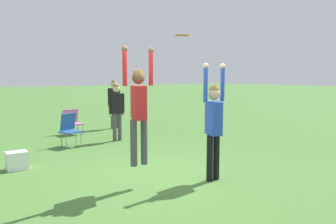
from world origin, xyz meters
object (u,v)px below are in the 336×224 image
at_px(camping_chair_2, 70,127).
at_px(person_spectator_near, 114,99).
at_px(person_defending, 214,119).
at_px(cooler_box, 17,161).
at_px(person_jumping, 139,103).
at_px(frisbee, 182,35).
at_px(person_spectator_far, 117,107).
at_px(camping_chair_0, 72,121).

relative_size(camping_chair_2, person_spectator_near, 0.50).
xyz_separation_m(person_defending, person_spectator_near, (1.18, 6.75, -0.06)).
height_order(person_defending, cooler_box, person_defending).
height_order(person_jumping, person_defending, person_jumping).
distance_m(frisbee, person_spectator_near, 6.84).
bearing_deg(person_spectator_near, camping_chair_2, -121.90).
height_order(person_spectator_near, cooler_box, person_spectator_near).
bearing_deg(camping_chair_2, person_spectator_far, 155.99).
height_order(person_spectator_far, cooler_box, person_spectator_far).
distance_m(person_defending, camping_chair_0, 6.47).
height_order(frisbee, camping_chair_2, frisbee).
bearing_deg(person_spectator_far, person_defending, -80.99).
xyz_separation_m(camping_chair_0, camping_chair_2, (-0.67, -1.85, 0.07)).
bearing_deg(person_spectator_far, camping_chair_0, 123.80).
bearing_deg(person_defending, camping_chair_2, -146.47).
xyz_separation_m(person_jumping, person_spectator_near, (2.53, 6.31, -0.38)).
relative_size(frisbee, cooler_box, 0.64).
height_order(camping_chair_2, person_spectator_near, person_spectator_near).
relative_size(frisbee, person_spectator_near, 0.15).
distance_m(camping_chair_0, person_spectator_near, 1.90).
relative_size(camping_chair_2, cooler_box, 2.20).
distance_m(person_spectator_near, person_spectator_far, 2.45).
distance_m(person_jumping, camping_chair_0, 6.10).
relative_size(frisbee, person_spectator_far, 0.15).
xyz_separation_m(person_defending, camping_chair_2, (-1.24, 4.55, -0.64)).
height_order(frisbee, cooler_box, frisbee).
relative_size(person_defending, frisbee, 8.25).
relative_size(camping_chair_0, cooler_box, 2.00).
relative_size(person_jumping, camping_chair_2, 2.23).
height_order(person_jumping, person_spectator_near, person_jumping).
xyz_separation_m(camping_chair_0, person_spectator_near, (1.75, 0.35, 0.65)).
relative_size(camping_chair_0, camping_chair_2, 0.91).
bearing_deg(person_spectator_near, frisbee, -88.83).
relative_size(person_defending, camping_chair_0, 2.62).
height_order(person_defending, camping_chair_2, person_defending).
distance_m(camping_chair_0, cooler_box, 4.23).
bearing_deg(person_defending, camping_chair_0, -156.66).
bearing_deg(person_spectator_far, cooler_box, -141.22).
distance_m(person_jumping, person_defending, 1.46).
xyz_separation_m(person_jumping, camping_chair_2, (0.11, 4.11, -0.96)).
height_order(person_spectator_near, person_spectator_far, person_spectator_near).
height_order(camping_chair_0, person_spectator_near, person_spectator_near).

